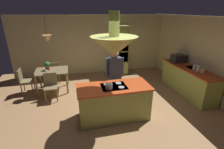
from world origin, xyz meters
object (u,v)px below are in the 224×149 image
chair_at_corner (24,80)px  potted_plant_on_table (47,65)px  canister_flour (203,71)px  microwave_on_counter (178,58)px  dining_table (52,73)px  person_at_island (115,74)px  cooking_pot_on_cooktop (109,86)px  canister_sugar (199,69)px  canister_tea (194,67)px  oven_tower (120,50)px  cup_on_table (47,71)px  chair_facing_island (51,85)px  kitchen_island (114,102)px  chair_by_back_wall (54,71)px

chair_at_corner → potted_plant_on_table: size_ratio=2.90×
canister_flour → microwave_on_counter: size_ratio=0.34×
chair_at_corner → dining_table: bearing=-90.0°
person_at_island → microwave_on_counter: bearing=16.7°
person_at_island → cooking_pot_on_cooktop: 0.90m
canister_sugar → canister_tea: size_ratio=1.20×
oven_tower → canister_sugar: oven_tower is taller
potted_plant_on_table → cup_on_table: bearing=-90.7°
canister_tea → microwave_on_counter: size_ratio=0.36×
dining_table → cup_on_table: cup_on_table is taller
chair_facing_island → canister_flour: 4.72m
chair_facing_island → microwave_on_counter: (4.54, 0.03, 0.55)m
canister_tea → chair_at_corner: bearing=164.6°
kitchen_island → canister_tea: (2.84, 0.59, 0.54)m
oven_tower → potted_plant_on_table: oven_tower is taller
cup_on_table → canister_flour: 4.96m
chair_at_corner → kitchen_island: bearing=-128.6°
cup_on_table → canister_tea: canister_tea is taller
chair_at_corner → potted_plant_on_table: potted_plant_on_table is taller
dining_table → potted_plant_on_table: size_ratio=3.67×
microwave_on_counter → canister_flour: bearing=-90.0°
dining_table → chair_at_corner: 0.94m
person_at_island → canister_flour: person_at_island is taller
dining_table → cup_on_table: (-0.14, -0.22, 0.15)m
chair_at_corner → microwave_on_counter: size_ratio=1.89×
kitchen_island → chair_at_corner: 3.36m
chair_facing_island → chair_at_corner: 1.14m
chair_facing_island → canister_flour: (4.54, -1.21, 0.49)m
chair_by_back_wall → canister_flour: 5.22m
dining_table → chair_by_back_wall: 0.67m
kitchen_island → oven_tower: size_ratio=0.88×
microwave_on_counter → chair_by_back_wall: bearing=164.3°
chair_facing_island → potted_plant_on_table: (-0.13, 0.73, 0.42)m
oven_tower → kitchen_island: bearing=-108.7°
canister_sugar → canister_tea: (0.00, 0.18, -0.02)m
person_at_island → cup_on_table: 2.37m
potted_plant_on_table → canister_tea: size_ratio=1.79×
canister_sugar → canister_flour: bearing=-90.0°
person_at_island → chair_at_corner: bearing=153.5°
oven_tower → chair_at_corner: bearing=-163.0°
chair_facing_island → chair_by_back_wall: bearing=90.0°
dining_table → chair_at_corner: chair_at_corner is taller
dining_table → person_at_island: size_ratio=0.65×
microwave_on_counter → canister_tea: bearing=-90.0°
cup_on_table → chair_facing_island: bearing=-72.6°
potted_plant_on_table → cooking_pot_on_cooktop: (1.67, -2.30, 0.07)m
chair_facing_island → cup_on_table: bearing=107.4°
oven_tower → chair_by_back_wall: size_ratio=2.43×
chair_facing_island → canister_tea: canister_tea is taller
person_at_island → chair_facing_island: person_at_island is taller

